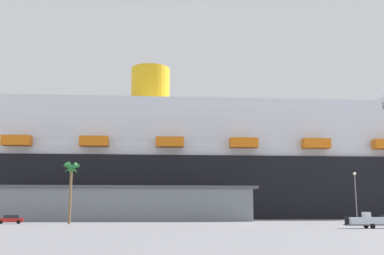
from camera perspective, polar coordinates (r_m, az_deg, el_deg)
ground_plane at (r=115.01m, az=2.79°, el=-11.14°), size 600.00×600.00×0.00m
cruise_ship at (r=155.42m, az=4.94°, el=-5.17°), size 223.33×49.77×54.94m
terminal_building at (r=116.30m, az=-9.75°, el=-9.04°), size 69.04×25.22×7.91m
small_boat_on_trailer at (r=68.28m, az=21.22°, el=-10.43°), size 8.91×2.06×2.15m
palm_tree at (r=89.62m, az=-14.29°, el=-5.37°), size 3.13×2.86×11.12m
street_lamp at (r=91.56m, az=19.04°, el=-7.18°), size 0.56×0.56×9.29m
parked_car_red_hatchback at (r=94.02m, az=-20.98°, el=-10.23°), size 4.86×2.64×1.58m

